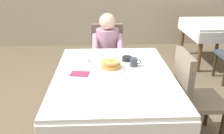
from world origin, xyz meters
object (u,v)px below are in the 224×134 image
breakfast_stack (110,64)px  bowl_butter (127,59)px  chair_diner (107,54)px  plate_breakfast (110,68)px  dining_table_main (113,82)px  syrup_pitcher (88,59)px  cup_coffee (134,62)px  knife_right_of_plate (130,69)px  diner_person (108,48)px  background_table_far (212,29)px  spoon_near_edge (109,83)px  fork_left_of_plate (91,70)px  chair_right_side (192,91)px

breakfast_stack → bowl_butter: (0.18, 0.22, -0.03)m
chair_diner → plate_breakfast: chair_diner is taller
dining_table_main → syrup_pitcher: (-0.25, 0.28, 0.13)m
cup_coffee → plate_breakfast: bearing=-165.2°
bowl_butter → knife_right_of_plate: bearing=-88.7°
plate_breakfast → diner_person: bearing=90.3°
syrup_pitcher → background_table_far: 2.87m
spoon_near_edge → cup_coffee: bearing=71.4°
knife_right_of_plate → spoon_near_edge: (-0.22, -0.31, 0.00)m
plate_breakfast → knife_right_of_plate: bearing=-6.0°
plate_breakfast → cup_coffee: (0.24, 0.06, 0.03)m
cup_coffee → bowl_butter: cup_coffee is taller
diner_person → syrup_pitcher: (-0.23, -0.73, 0.11)m
plate_breakfast → breakfast_stack: breakfast_stack is taller
fork_left_of_plate → background_table_far: 2.97m
bowl_butter → knife_right_of_plate: (0.01, -0.24, -0.02)m
chair_diner → diner_person: (-0.00, -0.16, 0.14)m
plate_breakfast → background_table_far: 2.82m
dining_table_main → chair_diner: bearing=91.4°
dining_table_main → spoon_near_edge: spoon_near_edge is taller
plate_breakfast → spoon_near_edge: 0.33m
chair_right_side → breakfast_stack: 0.84m
chair_right_side → spoon_near_edge: (-0.82, -0.22, 0.21)m
plate_breakfast → syrup_pitcher: (-0.23, 0.18, 0.03)m
cup_coffee → background_table_far: (1.68, 2.01, -0.16)m
spoon_near_edge → dining_table_main: bearing=92.4°
dining_table_main → diner_person: diner_person is taller
chair_right_side → knife_right_of_plate: 0.65m
fork_left_of_plate → knife_right_of_plate: size_ratio=0.90×
chair_diner → breakfast_stack: (0.01, -1.07, 0.26)m
cup_coffee → fork_left_of_plate: size_ratio=0.63×
syrup_pitcher → bowl_butter: bearing=6.3°
chair_right_side → cup_coffee: size_ratio=8.23×
dining_table_main → breakfast_stack: size_ratio=7.47×
syrup_pitcher → spoon_near_edge: bearing=-68.1°
chair_diner → diner_person: 0.21m
knife_right_of_plate → plate_breakfast: bearing=82.5°
plate_breakfast → bowl_butter: bearing=50.2°
plate_breakfast → knife_right_of_plate: (0.19, -0.02, -0.01)m
dining_table_main → syrup_pitcher: size_ratio=19.05×
chair_right_side → dining_table_main: bearing=-90.0°
cup_coffee → bowl_butter: 0.17m
diner_person → fork_left_of_plate: (-0.18, -0.93, 0.07)m
chair_diner → spoon_near_edge: bearing=89.0°
chair_diner → cup_coffee: bearing=103.6°
diner_person → dining_table_main: bearing=91.7°
dining_table_main → background_table_far: 2.88m
breakfast_stack → knife_right_of_plate: breakfast_stack is taller
chair_diner → syrup_pitcher: chair_diner is taller
chair_diner → syrup_pitcher: (-0.23, -0.89, 0.25)m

